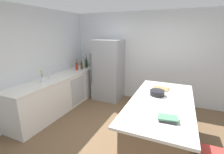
# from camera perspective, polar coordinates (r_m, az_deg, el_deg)

# --- Properties ---
(ground_plane) EXTENTS (7.20, 7.20, 0.00)m
(ground_plane) POSITION_cam_1_polar(r_m,az_deg,el_deg) (3.29, 4.86, -22.38)
(ground_plane) COLOR brown
(wall_rear) EXTENTS (6.00, 0.10, 2.60)m
(wall_rear) POSITION_cam_1_polar(r_m,az_deg,el_deg) (4.83, 13.92, 6.68)
(wall_rear) COLOR silver
(wall_rear) RESTS_ON ground_plane
(wall_left) EXTENTS (0.10, 6.00, 2.60)m
(wall_left) POSITION_cam_1_polar(r_m,az_deg,el_deg) (4.13, -28.84, 3.69)
(wall_left) COLOR silver
(wall_left) RESTS_ON ground_plane
(counter_run_left) EXTENTS (0.66, 2.91, 0.91)m
(counter_run_left) POSITION_cam_1_polar(r_m,az_deg,el_deg) (4.53, -17.98, -5.31)
(counter_run_left) COLOR silver
(counter_run_left) RESTS_ON ground_plane
(kitchen_island) EXTENTS (1.00, 2.12, 0.91)m
(kitchen_island) POSITION_cam_1_polar(r_m,az_deg,el_deg) (3.04, 16.58, -15.88)
(kitchen_island) COLOR #7A6047
(kitchen_island) RESTS_ON ground_plane
(refrigerator) EXTENTS (0.83, 0.75, 1.81)m
(refrigerator) POSITION_cam_1_polar(r_m,az_deg,el_deg) (4.87, -1.37, 2.47)
(refrigerator) COLOR #93969B
(refrigerator) RESTS_ON ground_plane
(sink_faucet) EXTENTS (0.15, 0.05, 0.30)m
(sink_faucet) POSITION_cam_1_polar(r_m,az_deg,el_deg) (4.21, -21.36, 1.53)
(sink_faucet) COLOR silver
(sink_faucet) RESTS_ON counter_run_left
(flower_vase) EXTENTS (0.08, 0.08, 0.31)m
(flower_vase) POSITION_cam_1_polar(r_m,az_deg,el_deg) (3.94, -23.67, -0.64)
(flower_vase) COLOR silver
(flower_vase) RESTS_ON counter_run_left
(soda_bottle) EXTENTS (0.07, 0.07, 0.38)m
(soda_bottle) POSITION_cam_1_polar(r_m,az_deg,el_deg) (5.40, -9.30, 5.25)
(soda_bottle) COLOR silver
(soda_bottle) RESTS_ON counter_run_left
(wine_bottle) EXTENTS (0.07, 0.07, 0.34)m
(wine_bottle) POSITION_cam_1_polar(r_m,az_deg,el_deg) (5.29, -9.08, 4.92)
(wine_bottle) COLOR #19381E
(wine_bottle) RESTS_ON counter_run_left
(vinegar_bottle) EXTENTS (0.05, 0.05, 0.29)m
(vinegar_bottle) POSITION_cam_1_polar(r_m,az_deg,el_deg) (5.21, -9.59, 4.46)
(vinegar_bottle) COLOR #994C23
(vinegar_bottle) RESTS_ON counter_run_left
(gin_bottle) EXTENTS (0.07, 0.07, 0.35)m
(gin_bottle) POSITION_cam_1_polar(r_m,az_deg,el_deg) (5.13, -10.08, 4.52)
(gin_bottle) COLOR #8CB79E
(gin_bottle) RESTS_ON counter_run_left
(syrup_bottle) EXTENTS (0.06, 0.06, 0.26)m
(syrup_bottle) POSITION_cam_1_polar(r_m,az_deg,el_deg) (5.05, -10.83, 3.94)
(syrup_bottle) COLOR #5B3319
(syrup_bottle) RESTS_ON counter_run_left
(whiskey_bottle) EXTENTS (0.08, 0.08, 0.31)m
(whiskey_bottle) POSITION_cam_1_polar(r_m,az_deg,el_deg) (5.04, -12.54, 3.96)
(whiskey_bottle) COLOR brown
(whiskey_bottle) RESTS_ON counter_run_left
(hot_sauce_bottle) EXTENTS (0.05, 0.05, 0.22)m
(hot_sauce_bottle) POSITION_cam_1_polar(r_m,az_deg,el_deg) (4.93, -12.42, 3.35)
(hot_sauce_bottle) COLOR red
(hot_sauce_bottle) RESTS_ON counter_run_left
(cookbook_stack) EXTENTS (0.27, 0.19, 0.05)m
(cookbook_stack) POSITION_cam_1_polar(r_m,az_deg,el_deg) (2.27, 19.31, -13.84)
(cookbook_stack) COLOR #2D2D33
(cookbook_stack) RESTS_ON kitchen_island
(mixing_bowl) EXTENTS (0.26, 0.26, 0.09)m
(mixing_bowl) POSITION_cam_1_polar(r_m,az_deg,el_deg) (3.03, 15.85, -5.44)
(mixing_bowl) COLOR black
(mixing_bowl) RESTS_ON kitchen_island
(cutting_board) EXTENTS (0.33, 0.26, 0.02)m
(cutting_board) POSITION_cam_1_polar(r_m,az_deg,el_deg) (3.38, 16.98, -3.98)
(cutting_board) COLOR #9E7042
(cutting_board) RESTS_ON kitchen_island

